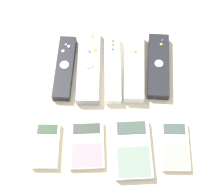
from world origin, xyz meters
TOP-DOWN VIEW (x-y plane):
  - ground_plane at (0.00, 0.00)m, footprint 3.00×3.00m
  - remote_0 at (-0.13, 0.12)m, footprint 0.05×0.19m
  - remote_1 at (-0.06, 0.13)m, footprint 0.06×0.22m
  - remote_2 at (-0.00, 0.12)m, footprint 0.05×0.20m
  - remote_3 at (0.06, 0.13)m, footprint 0.06×0.21m
  - remote_4 at (0.12, 0.13)m, footprint 0.06×0.19m
  - calculator_0 at (-0.16, -0.09)m, footprint 0.06×0.12m
  - calculator_1 at (-0.06, -0.09)m, footprint 0.09×0.12m
  - calculator_2 at (0.05, -0.10)m, footprint 0.10×0.15m
  - calculator_3 at (0.15, -0.09)m, footprint 0.07×0.12m

SIDE VIEW (x-z plane):
  - ground_plane at x=0.00m, z-range 0.00..0.00m
  - calculator_1 at x=-0.06m, z-range 0.00..0.01m
  - calculator_3 at x=0.15m, z-range 0.00..0.01m
  - calculator_0 at x=-0.16m, z-range 0.00..0.02m
  - calculator_2 at x=0.05m, z-range 0.00..0.02m
  - remote_0 at x=-0.13m, z-range 0.00..0.02m
  - remote_4 at x=0.12m, z-range 0.00..0.02m
  - remote_2 at x=0.00m, z-range 0.00..0.02m
  - remote_1 at x=-0.06m, z-range 0.00..0.03m
  - remote_3 at x=0.06m, z-range 0.00..0.03m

